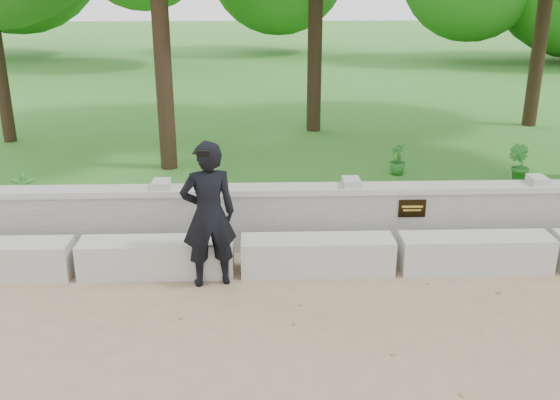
{
  "coord_description": "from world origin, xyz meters",
  "views": [
    {
      "loc": [
        -1.71,
        -5.19,
        3.5
      ],
      "look_at": [
        -1.47,
        1.77,
        1.01
      ],
      "focal_mm": 40.0,
      "sensor_mm": 36.0,
      "label": 1
    }
  ],
  "objects": [
    {
      "name": "parapet_wall",
      "position": [
        0.0,
        2.6,
        0.46
      ],
      "size": [
        12.5,
        0.35,
        0.9
      ],
      "color": "#BAB8B0",
      "rests_on": "ground"
    },
    {
      "name": "shrub_d",
      "position": [
        0.69,
        5.15,
        0.52
      ],
      "size": [
        0.35,
        0.38,
        0.54
      ],
      "primitive_type": "imported",
      "rotation": [
        0.0,
        0.0,
        5.04
      ],
      "color": "#276C24",
      "rests_on": "lawn"
    },
    {
      "name": "concrete_bench",
      "position": [
        0.0,
        1.9,
        0.22
      ],
      "size": [
        11.9,
        0.45,
        0.45
      ],
      "color": "beige",
      "rests_on": "ground"
    },
    {
      "name": "lawn",
      "position": [
        0.0,
        14.0,
        0.12
      ],
      "size": [
        40.0,
        22.0,
        0.25
      ],
      "primitive_type": "cube",
      "color": "#347124",
      "rests_on": "ground"
    },
    {
      "name": "shrub_a",
      "position": [
        -5.05,
        3.3,
        0.58
      ],
      "size": [
        0.4,
        0.33,
        0.66
      ],
      "primitive_type": "imported",
      "rotation": [
        0.0,
        0.0,
        0.31
      ],
      "color": "#276C24",
      "rests_on": "lawn"
    },
    {
      "name": "man_main",
      "position": [
        -2.31,
        1.62,
        0.89
      ],
      "size": [
        0.73,
        0.66,
        1.78
      ],
      "color": "black",
      "rests_on": "ground"
    },
    {
      "name": "ground",
      "position": [
        0.0,
        0.0,
        0.0
      ],
      "size": [
        80.0,
        80.0,
        0.0
      ],
      "primitive_type": "plane",
      "color": "#927C59",
      "rests_on": "ground"
    },
    {
      "name": "shrub_b",
      "position": [
        2.58,
        4.56,
        0.58
      ],
      "size": [
        0.45,
        0.46,
        0.66
      ],
      "primitive_type": "imported",
      "rotation": [
        0.0,
        0.0,
        2.17
      ],
      "color": "#276C24",
      "rests_on": "lawn"
    }
  ]
}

